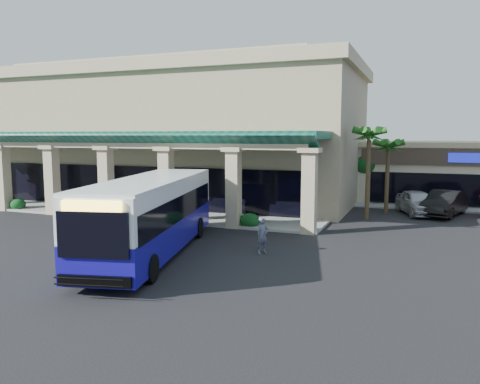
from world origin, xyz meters
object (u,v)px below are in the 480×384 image
at_px(car_silver, 417,202).
at_px(car_white, 444,203).
at_px(transit_bus, 152,216).
at_px(pedestrian, 262,235).

relative_size(car_silver, car_white, 0.94).
bearing_deg(transit_bus, pedestrian, 9.09).
height_order(transit_bus, car_white, transit_bus).
bearing_deg(car_white, pedestrian, -102.30).
bearing_deg(car_silver, pedestrian, -133.86).
bearing_deg(car_white, car_silver, -161.54).
xyz_separation_m(transit_bus, pedestrian, (4.67, 1.92, -0.90)).
xyz_separation_m(pedestrian, car_silver, (6.54, 14.12, -0.01)).
distance_m(transit_bus, car_silver, 19.60).
bearing_deg(transit_bus, car_white, 37.88).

